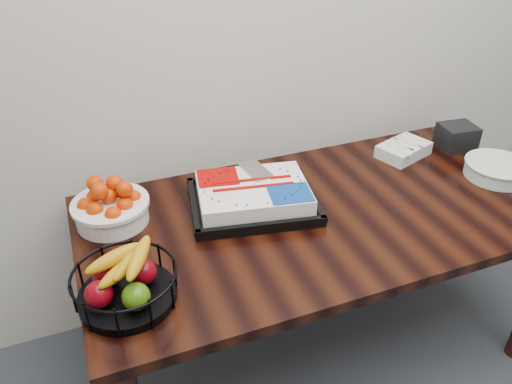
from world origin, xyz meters
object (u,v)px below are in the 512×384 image
object	(u,v)px
cake_tray	(253,196)
fruit_basket	(125,283)
table	(322,228)
napkin_box	(457,137)
tangerine_bowl	(110,204)
plate_stack	(497,170)

from	to	relation	value
cake_tray	fruit_basket	distance (m)	0.62
table	napkin_box	size ratio (longest dim) A/B	11.67
table	tangerine_bowl	bearing A→B (deg)	163.81
table	plate_stack	bearing A→B (deg)	-3.10
fruit_basket	napkin_box	xyz separation A→B (m)	(1.56, 0.43, -0.01)
fruit_basket	plate_stack	xyz separation A→B (m)	(1.54, 0.16, -0.04)
fruit_basket	cake_tray	bearing A→B (deg)	31.99
plate_stack	napkin_box	xyz separation A→B (m)	(0.02, 0.27, 0.02)
table	tangerine_bowl	world-z (taller)	tangerine_bowl
tangerine_bowl	plate_stack	world-z (taller)	tangerine_bowl
fruit_basket	plate_stack	distance (m)	1.55
table	fruit_basket	world-z (taller)	fruit_basket
fruit_basket	napkin_box	distance (m)	1.62
tangerine_bowl	plate_stack	distance (m)	1.55
tangerine_bowl	table	bearing A→B (deg)	-16.19
plate_stack	napkin_box	world-z (taller)	napkin_box
napkin_box	cake_tray	bearing A→B (deg)	-174.20
cake_tray	napkin_box	size ratio (longest dim) A/B	3.42
cake_tray	tangerine_bowl	distance (m)	0.52
table	fruit_basket	bearing A→B (deg)	-165.06
cake_tray	table	bearing A→B (deg)	-27.59
tangerine_bowl	napkin_box	size ratio (longest dim) A/B	1.79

